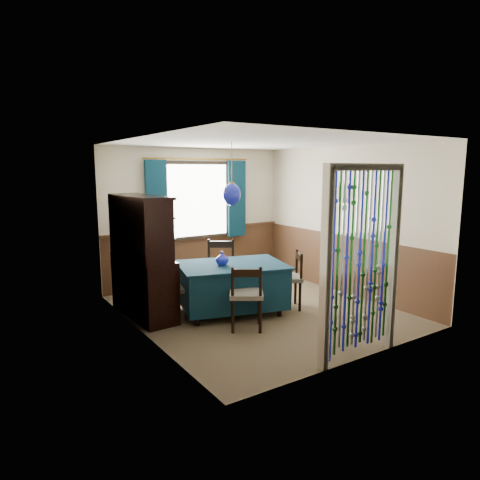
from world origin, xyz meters
TOP-DOWN VIEW (x-y plane):
  - floor at (0.00, 0.00)m, footprint 4.00×4.00m
  - ceiling at (0.00, 0.00)m, footprint 4.00×4.00m
  - wall_back at (0.00, 2.00)m, footprint 3.60×0.00m
  - wall_front at (0.00, -2.00)m, footprint 3.60×0.00m
  - wall_left at (-1.80, 0.00)m, footprint 0.00×4.00m
  - wall_right at (1.80, 0.00)m, footprint 0.00×4.00m
  - wainscot_back at (0.00, 1.99)m, footprint 3.60×0.00m
  - wainscot_front at (0.00, -1.99)m, footprint 3.60×0.00m
  - wainscot_left at (-1.79, 0.00)m, footprint 0.00×4.00m
  - wainscot_right at (1.79, 0.00)m, footprint 0.00×4.00m
  - window at (0.00, 1.95)m, footprint 1.32×0.12m
  - doorway at (0.00, -1.94)m, footprint 1.16×0.12m
  - dining_table at (-0.39, 0.14)m, footprint 1.77×1.44m
  - chair_near at (-0.59, -0.55)m, footprint 0.60×0.59m
  - chair_far at (-0.18, 0.82)m, footprint 0.65×0.65m
  - chair_left at (-1.29, 0.37)m, footprint 0.41×0.43m
  - chair_right at (0.46, -0.15)m, footprint 0.58×0.58m
  - sideboard at (-1.55, 0.71)m, footprint 0.54×1.37m
  - pendant_lamp at (-0.39, 0.14)m, footprint 0.26×0.26m
  - vase_table at (-0.55, 0.16)m, footprint 0.19×0.19m
  - bowl_shelf at (-1.49, 0.49)m, footprint 0.21×0.21m
  - vase_sideboard at (-1.49, 0.97)m, footprint 0.20×0.20m

SIDE VIEW (x-z plane):
  - floor at x=0.00m, z-range 0.00..0.00m
  - dining_table at x=-0.39m, z-range 0.06..0.80m
  - chair_left at x=-1.29m, z-range 0.03..0.84m
  - chair_right at x=0.46m, z-range 0.03..0.91m
  - chair_near at x=-0.59m, z-range 0.03..0.92m
  - wainscot_back at x=0.00m, z-range -1.30..2.30m
  - wainscot_front at x=0.00m, z-range -1.30..2.30m
  - wainscot_left at x=-1.79m, z-range -1.50..2.50m
  - wainscot_right at x=1.79m, z-range -1.50..2.50m
  - chair_far at x=-0.18m, z-range 0.03..1.00m
  - sideboard at x=-1.55m, z-range -0.27..1.49m
  - vase_table at x=-0.55m, z-range 0.74..0.92m
  - vase_sideboard at x=-1.49m, z-range 0.88..1.06m
  - doorway at x=0.00m, z-range -0.04..2.14m
  - bowl_shelf at x=-1.49m, z-range 1.20..1.25m
  - wall_back at x=0.00m, z-range -0.55..3.05m
  - wall_front at x=0.00m, z-range -0.55..3.05m
  - wall_left at x=-1.80m, z-range -0.75..3.25m
  - wall_right at x=1.80m, z-range -0.75..3.25m
  - window at x=0.00m, z-range 0.84..2.26m
  - pendant_lamp at x=-0.39m, z-range 1.31..2.21m
  - ceiling at x=0.00m, z-range 2.50..2.50m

